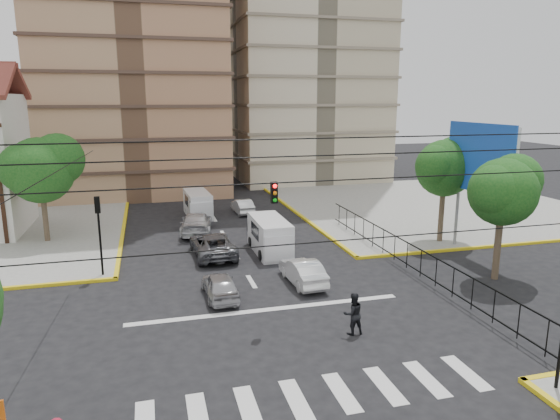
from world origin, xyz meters
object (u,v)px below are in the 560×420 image
object	(u,v)px
van_right_lane	(271,237)
pedestrian_crosswalk	(353,314)
car_silver_front_left	(220,285)
car_white_front_right	(303,271)
van_left_lane	(198,205)
traffic_light_nw	(99,223)

from	to	relation	value
van_right_lane	pedestrian_crosswalk	size ratio (longest dim) A/B	2.71
car_silver_front_left	car_white_front_right	world-z (taller)	car_white_front_right
car_white_front_right	van_right_lane	bearing A→B (deg)	-89.13
van_left_lane	car_white_front_right	size ratio (longest dim) A/B	1.14
traffic_light_nw	car_white_front_right	world-z (taller)	traffic_light_nw
pedestrian_crosswalk	car_white_front_right	bearing A→B (deg)	-90.29
traffic_light_nw	van_right_lane	distance (m)	10.39
van_right_lane	van_left_lane	world-z (taller)	van_right_lane
van_right_lane	traffic_light_nw	bearing A→B (deg)	-169.75
van_left_lane	van_right_lane	bearing A→B (deg)	-76.68
traffic_light_nw	car_silver_front_left	bearing A→B (deg)	-37.79
van_left_lane	car_white_front_right	xyz separation A→B (m)	(3.78, -16.99, -0.33)
van_right_lane	van_left_lane	bearing A→B (deg)	106.54
pedestrian_crosswalk	van_left_lane	bearing A→B (deg)	-82.80
traffic_light_nw	van_right_lane	xyz separation A→B (m)	(10.02, 1.83, -2.04)
traffic_light_nw	van_right_lane	world-z (taller)	traffic_light_nw
van_right_lane	van_left_lane	size ratio (longest dim) A/B	1.04
car_silver_front_left	car_white_front_right	bearing A→B (deg)	-171.53
traffic_light_nw	van_left_lane	xyz separation A→B (m)	(6.61, 13.24, -2.11)
van_left_lane	car_silver_front_left	bearing A→B (deg)	-95.76
van_left_lane	car_silver_front_left	distance (m)	17.80
car_white_front_right	pedestrian_crosswalk	bearing A→B (deg)	89.49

